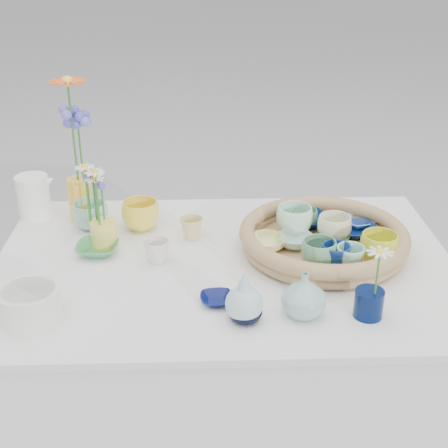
{
  "coord_description": "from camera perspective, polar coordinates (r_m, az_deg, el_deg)",
  "views": [
    {
      "loc": [
        -0.05,
        -1.49,
        1.6
      ],
      "look_at": [
        0.0,
        0.02,
        0.87
      ],
      "focal_mm": 50.0,
      "sensor_mm": 36.0,
      "label": 1
    }
  ],
  "objects": [
    {
      "name": "wicker_tray",
      "position": [
        1.77,
        9.07,
        -1.38
      ],
      "size": [
        0.47,
        0.47,
        0.08
      ],
      "primitive_type": null,
      "color": "olive",
      "rests_on": "display_table"
    },
    {
      "name": "tray_ceramic_0",
      "position": [
        1.88,
        7.64,
        0.33
      ],
      "size": [
        0.16,
        0.16,
        0.03
      ],
      "primitive_type": "imported",
      "rotation": [
        0.0,
        0.0,
        0.28
      ],
      "color": "#001252",
      "rests_on": "wicker_tray"
    },
    {
      "name": "tray_ceramic_1",
      "position": [
        1.85,
        12.11,
        -0.61
      ],
      "size": [
        0.14,
        0.14,
        0.03
      ],
      "primitive_type": "imported",
      "rotation": [
        0.0,
        0.0,
        0.25
      ],
      "color": "#081C4D",
      "rests_on": "wicker_tray"
    },
    {
      "name": "tray_ceramic_2",
      "position": [
        1.71,
        13.98,
        -2.12
      ],
      "size": [
        0.14,
        0.14,
        0.08
      ],
      "primitive_type": "imported",
      "rotation": [
        0.0,
        0.0,
        -0.43
      ],
      "color": "#CDD026",
      "rests_on": "wicker_tray"
    },
    {
      "name": "tray_ceramic_3",
      "position": [
        1.79,
        9.96,
        -1.28
      ],
      "size": [
        0.12,
        0.12,
        0.03
      ],
      "primitive_type": "imported",
      "rotation": [
        0.0,
        0.0,
        -0.33
      ],
      "color": "#39785B",
      "rests_on": "wicker_tray"
    },
    {
      "name": "tray_ceramic_4",
      "position": [
        1.65,
        8.67,
        -2.69
      ],
      "size": [
        0.12,
        0.12,
        0.08
      ],
      "primitive_type": "imported",
      "rotation": [
        0.0,
        0.0,
        -0.28
      ],
      "color": "#63A072",
      "rests_on": "wicker_tray"
    },
    {
      "name": "tray_ceramic_5",
      "position": [
        1.76,
        6.49,
        -1.54
      ],
      "size": [
        0.14,
        0.14,
        0.03
      ],
      "primitive_type": "imported",
      "rotation": [
        0.0,
        0.0,
        -0.43
      ],
      "color": "#ADD1CA",
      "rests_on": "wicker_tray"
    },
    {
      "name": "tray_ceramic_6",
      "position": [
        1.82,
        6.45,
        0.36
      ],
      "size": [
        0.11,
        0.11,
        0.08
      ],
      "primitive_type": "imported",
      "rotation": [
        0.0,
        0.0,
        -0.01
      ],
      "color": "#C5FEDC",
      "rests_on": "wicker_tray"
    },
    {
      "name": "tray_ceramic_7",
      "position": [
        1.79,
        10.04,
        -0.4
      ],
      "size": [
        0.13,
        0.13,
        0.08
      ],
      "primitive_type": "imported",
      "rotation": [
        0.0,
        0.0,
        0.41
      ],
      "color": "#F0EDC5",
      "rests_on": "wicker_tray"
    },
    {
      "name": "tray_ceramic_8",
      "position": [
        1.91,
        12.24,
        0.21
      ],
      "size": [
        0.12,
        0.12,
        0.02
      ],
      "primitive_type": "imported",
      "rotation": [
        0.0,
        0.0,
        0.37
      ],
      "color": "#7EC5F7",
      "rests_on": "wicker_tray"
    },
    {
      "name": "tray_ceramic_9",
      "position": [
        1.65,
        10.17,
        -2.98
      ],
      "size": [
        0.09,
        0.09,
        0.07
      ],
      "primitive_type": "imported",
      "rotation": [
        0.0,
        0.0,
        0.18
      ],
      "color": "navy",
      "rests_on": "wicker_tray"
    },
    {
      "name": "tray_ceramic_10",
      "position": [
        1.74,
        3.94,
        -1.75
      ],
      "size": [
        0.11,
        0.11,
        0.03
      ],
      "primitive_type": "imported",
      "rotation": [
        0.0,
        0.0,
        0.02
      ],
      "color": "#F3E789",
      "rests_on": "wicker_tray"
    },
    {
      "name": "tray_ceramic_11",
      "position": [
        1.65,
        11.45,
        -3.12
      ],
      "size": [
        0.08,
        0.08,
        0.07
      ],
      "primitive_type": "imported",
      "rotation": [
        0.0,
        0.0,
        -0.15
      ],
      "color": "#A0E7C6",
      "rests_on": "wicker_tray"
    },
    {
      "name": "tray_ceramic_12",
      "position": [
        1.86,
        7.43,
        0.5
      ],
      "size": [
        0.09,
        0.09,
        0.06
      ],
      "primitive_type": "imported",
      "rotation": [
        0.0,
        0.0,
        0.2
      ],
      "color": "#50A75F",
      "rests_on": "wicker_tray"
    },
    {
      "name": "loose_ceramic_0",
      "position": [
        1.89,
        -7.63,
        0.8
      ],
      "size": [
        0.13,
        0.13,
        0.09
      ],
      "primitive_type": "imported",
      "rotation": [
        0.0,
        0.0,
        -0.16
      ],
      "color": "yellow",
      "rests_on": "display_table"
    },
    {
      "name": "loose_ceramic_1",
      "position": [
        1.83,
        -2.97,
        -0.36
      ],
      "size": [
        0.09,
        0.09,
        0.06
      ],
      "primitive_type": "imported",
      "rotation": [
        0.0,
        0.0,
        0.42
      ],
      "color": "#D6CA79",
      "rests_on": "display_table"
    },
    {
      "name": "loose_ceramic_2",
      "position": [
        1.78,
        -11.48,
        -2.2
      ],
      "size": [
        0.12,
        0.12,
        0.03
      ],
      "primitive_type": "imported",
      "rotation": [
        0.0,
        0.0,
        -0.05
      ],
      "color": "#409556",
      "rests_on": "display_table"
    },
    {
      "name": "loose_ceramic_3",
      "position": [
        1.71,
        -6.16,
        -2.48
      ],
      "size": [
        0.07,
        0.07,
        0.06
      ],
      "primitive_type": "imported",
      "rotation": [
        0.0,
        0.0,
        -0.08
      ],
      "color": "silver",
      "rests_on": "display_table"
    },
    {
      "name": "loose_ceramic_4",
      "position": [
        1.53,
        -0.68,
        -6.89
      ],
      "size": [
        0.09,
        0.09,
        0.02
      ],
      "primitive_type": "imported",
      "rotation": [
        0.0,
        0.0,
        0.07
      ],
      "color": "#0B1452",
      "rests_on": "display_table"
    },
    {
      "name": "loose_ceramic_5",
      "position": [
        1.92,
        -12.12,
        0.75
      ],
      "size": [
        0.12,
        0.12,
        0.08
      ],
      "primitive_type": "imported",
      "rotation": [
        0.0,
        0.0,
        0.19
      ],
      "color": "#8BCBB4",
      "rests_on": "display_table"
    },
    {
      "name": "loose_ceramic_6",
      "position": [
        1.47,
        1.95,
        -8.36
      ],
      "size": [
        0.1,
        0.1,
        0.03
      ],
      "primitive_type": "imported",
      "rotation": [
        0.0,
        0.0,
        0.34
      ],
      "color": "black",
      "rests_on": "display_table"
    },
    {
      "name": "fluted_bowl",
      "position": [
        1.53,
        -17.31,
        -6.95
      ],
      "size": [
        0.17,
        0.17,
        0.08
      ],
      "primitive_type": null,
      "rotation": [
        0.0,
        0.0,
        -0.19
      ],
      "color": "white",
      "rests_on": "display_table"
    },
    {
      "name": "bud_vase_paleblue",
      "position": [
        1.44,
        1.86,
        -6.52
      ],
      "size": [
        0.09,
        0.09,
        0.14
      ],
      "primitive_type": null,
      "rotation": [
        0.0,
        0.0,
        0.06
      ],
      "color": "#A9C8CD",
      "rests_on": "display_table"
    },
    {
      "name": "bud_vase_seafoam",
      "position": [
        1.47,
        7.32,
        -6.4
      ],
      "size": [
        0.14,
        0.14,
        0.11
      ],
      "primitive_type": "imported",
      "rotation": [
        0.0,
        0.0,
        0.41
      ],
      "color": "#89B7B0",
      "rests_on": "display_table"
    },
    {
      "name": "bud_vase_cobalt",
      "position": [
        1.51,
        13.1,
        -7.09
      ],
      "size": [
        0.08,
        0.08,
        0.07
      ],
      "primitive_type": "cylinder",
      "rotation": [
        0.0,
        0.0,
        -0.14
      ],
      "color": "#03123B",
      "rests_on": "display_table"
    },
    {
      "name": "single_daisy",
      "position": [
        1.46,
        13.84,
        -4.41
      ],
      "size": [
        0.07,
        0.07,
        0.13
      ],
      "primitive_type": null,
      "rotation": [
        0.0,
        0.0,
        -0.03
      ],
      "color": "white",
      "rests_on": "bud_vase_cobalt"
    },
    {
      "name": "tall_vase_yellow",
      "position": [
        1.98,
        -13.01,
        2.27
      ],
      "size": [
        0.09,
        0.09,
        0.13
      ],
      "primitive_type": "cylinder",
      "rotation": [
        0.0,
        0.0,
        -0.42
      ],
      "color": "yellow",
      "rests_on": "display_table"
    },
    {
      "name": "gerbera",
      "position": [
        1.9,
        -13.65,
        8.16
      ],
      "size": [
        0.15,
        0.15,
        0.32
      ],
      "primitive_type": null,
      "rotation": [
        0.0,
        0.0,
        -0.25
      ],
      "color": "orange",
      "rests_on": "tall_vase_yellow"
    },
    {
      "name": "hydrangea",
      "position": [
        1.93,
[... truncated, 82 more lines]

